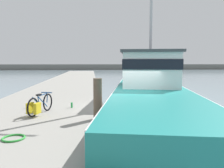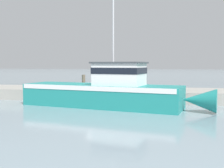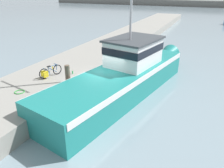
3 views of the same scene
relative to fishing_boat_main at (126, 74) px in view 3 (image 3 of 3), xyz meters
The scene contains 8 objects.
ground_plane 1.81m from the fishing_boat_main, 144.88° to the right, with size 320.00×320.00×0.00m, color gray.
dock_pier 4.99m from the fishing_boat_main, behind, with size 5.25×80.00×0.97m, color gray.
fishing_boat_main is the anchor object (origin of this frame).
bicycle_touring 5.08m from the fishing_boat_main, 157.09° to the right, with size 0.73×1.64×0.75m.
mooring_post 3.82m from the fishing_boat_main, 132.37° to the right, with size 0.29×0.29×1.37m, color brown.
hose_coil 6.52m from the fishing_boat_main, 136.16° to the right, with size 0.56×0.56×0.05m, color green.
water_bottle_on_curb 5.41m from the fishing_boat_main, behind, with size 0.06×0.06×0.25m, color yellow.
water_bottle_by_bike 3.70m from the fishing_boat_main, 166.57° to the right, with size 0.08×0.08×0.22m, color green.
Camera 3 is at (5.70, -11.68, 6.41)m, focal length 35.00 mm.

